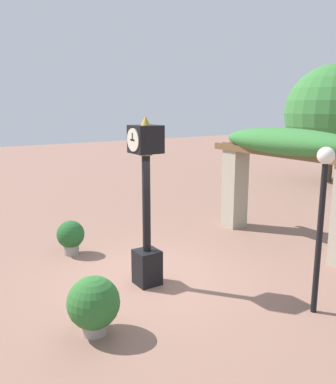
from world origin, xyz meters
The scene contains 6 objects.
ground_plane centered at (0.00, 0.00, 0.00)m, with size 60.00×60.00×0.00m, color #8E6656.
pedestal_clock centered at (0.20, -0.10, 1.65)m, with size 0.52×0.57×3.33m.
pergola centered at (0.00, 4.06, 2.20)m, with size 4.79×1.15×2.97m.
potted_plant_near_left centered at (-2.24, -0.80, 0.46)m, with size 0.66×0.66×0.83m.
potted_plant_near_right centered at (1.33, -1.72, 0.51)m, with size 0.83×0.83×0.95m.
lamp_post centered at (2.77, 1.75, 1.97)m, with size 0.28×0.28×2.88m.
Camera 1 is at (6.81, -3.93, 3.53)m, focal length 38.00 mm.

